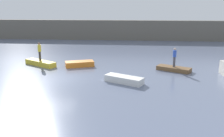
# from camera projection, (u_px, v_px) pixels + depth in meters

# --- Properties ---
(ground_plane) EXTENTS (120.00, 120.00, 0.00)m
(ground_plane) POSITION_uv_depth(u_px,v_px,m) (59.00, 78.00, 20.95)
(ground_plane) COLOR slate
(embankment_wall) EXTENTS (80.00, 1.20, 3.32)m
(embankment_wall) POSITION_uv_depth(u_px,v_px,m) (98.00, 30.00, 42.92)
(embankment_wall) COLOR #666056
(embankment_wall) RESTS_ON ground_plane
(rowboat_yellow) EXTENTS (3.68, 2.73, 0.49)m
(rowboat_yellow) POSITION_uv_depth(u_px,v_px,m) (40.00, 63.00, 25.28)
(rowboat_yellow) COLOR gold
(rowboat_yellow) RESTS_ON ground_plane
(rowboat_orange) EXTENTS (2.99, 2.03, 0.51)m
(rowboat_orange) POSITION_uv_depth(u_px,v_px,m) (80.00, 64.00, 24.89)
(rowboat_orange) COLOR orange
(rowboat_orange) RESTS_ON ground_plane
(rowboat_white) EXTENTS (3.21, 2.30, 0.53)m
(rowboat_white) POSITION_uv_depth(u_px,v_px,m) (124.00, 79.00, 19.76)
(rowboat_white) COLOR white
(rowboat_white) RESTS_ON ground_plane
(rowboat_brown) EXTENTS (3.22, 2.42, 0.37)m
(rowboat_brown) POSITION_uv_depth(u_px,v_px,m) (174.00, 69.00, 23.28)
(rowboat_brown) COLOR brown
(rowboat_brown) RESTS_ON ground_plane
(person_yellow_shirt) EXTENTS (0.32, 0.32, 1.82)m
(person_yellow_shirt) POSITION_uv_depth(u_px,v_px,m) (40.00, 51.00, 24.96)
(person_yellow_shirt) COLOR #38332D
(person_yellow_shirt) RESTS_ON rowboat_yellow
(person_blue_shirt) EXTENTS (0.32, 0.32, 1.77)m
(person_blue_shirt) POSITION_uv_depth(u_px,v_px,m) (175.00, 56.00, 22.98)
(person_blue_shirt) COLOR #4C4C56
(person_blue_shirt) RESTS_ON rowboat_brown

